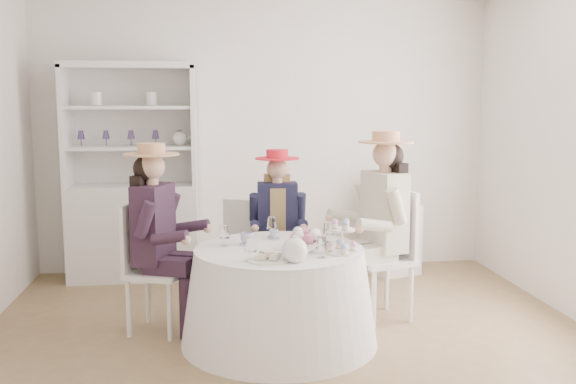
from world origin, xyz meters
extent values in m
plane|color=olive|center=(0.00, 0.00, 0.00)|extent=(4.50, 4.50, 0.00)
plane|color=silver|center=(0.00, 2.00, 1.35)|extent=(4.50, 0.00, 4.50)
plane|color=silver|center=(0.00, -2.00, 1.35)|extent=(4.50, 0.00, 4.50)
cone|color=white|center=(-0.08, -0.08, 0.33)|extent=(1.39, 1.39, 0.66)
cylinder|color=white|center=(-0.08, -0.08, 0.67)|extent=(1.19, 1.19, 0.02)
cube|color=silver|center=(-1.29, 1.74, 0.46)|extent=(1.25, 0.56, 0.91)
cube|color=silver|center=(-1.29, 1.94, 1.47)|extent=(1.21, 0.15, 1.11)
cube|color=silver|center=(-1.29, 1.74, 2.02)|extent=(1.25, 0.56, 0.06)
cube|color=silver|center=(-1.88, 1.74, 1.47)|extent=(0.08, 0.46, 1.11)
cube|color=silver|center=(-0.70, 1.74, 1.47)|extent=(0.08, 0.46, 1.11)
cube|color=silver|center=(-1.29, 1.74, 1.26)|extent=(1.16, 0.50, 0.03)
cube|color=silver|center=(-1.29, 1.74, 1.64)|extent=(1.16, 0.50, 0.03)
sphere|color=white|center=(-0.83, 1.74, 1.34)|extent=(0.14, 0.14, 0.14)
cube|color=silver|center=(1.22, 1.65, 0.35)|extent=(0.57, 0.57, 0.69)
cylinder|color=black|center=(1.22, 1.65, 0.83)|extent=(0.35, 0.35, 0.28)
cube|color=silver|center=(-0.95, 0.23, 0.45)|extent=(0.51, 0.51, 0.04)
cylinder|color=silver|center=(-0.86, 0.03, 0.22)|extent=(0.04, 0.04, 0.44)
cylinder|color=silver|center=(-0.75, 0.33, 0.22)|extent=(0.04, 0.04, 0.44)
cylinder|color=silver|center=(-1.16, 0.14, 0.22)|extent=(0.04, 0.04, 0.44)
cylinder|color=silver|center=(-1.04, 0.44, 0.22)|extent=(0.04, 0.04, 0.44)
cube|color=silver|center=(-1.12, 0.30, 0.71)|extent=(0.16, 0.36, 0.50)
cube|color=black|center=(-0.97, 0.24, 0.81)|extent=(0.31, 0.40, 0.58)
cube|color=black|center=(-0.87, 0.11, 0.53)|extent=(0.36, 0.24, 0.12)
cylinder|color=black|center=(-0.74, 0.06, 0.23)|extent=(0.10, 0.10, 0.46)
cylinder|color=black|center=(-1.00, 0.03, 0.88)|extent=(0.19, 0.14, 0.27)
cube|color=black|center=(-0.81, 0.28, 0.53)|extent=(0.36, 0.24, 0.12)
cylinder|color=black|center=(-0.68, 0.23, 0.23)|extent=(0.10, 0.10, 0.46)
cylinder|color=black|center=(-0.86, 0.42, 0.88)|extent=(0.19, 0.14, 0.27)
cylinder|color=#D8A889|center=(-0.97, 0.24, 1.12)|extent=(0.09, 0.09, 0.08)
sphere|color=#D8A889|center=(-0.97, 0.24, 1.23)|extent=(0.19, 0.19, 0.19)
sphere|color=black|center=(-1.01, 0.26, 1.22)|extent=(0.19, 0.19, 0.19)
cube|color=black|center=(-1.04, 0.27, 0.98)|extent=(0.16, 0.25, 0.38)
cylinder|color=tan|center=(-0.97, 0.24, 1.32)|extent=(0.40, 0.40, 0.01)
cylinder|color=tan|center=(-0.97, 0.24, 1.36)|extent=(0.20, 0.20, 0.08)
cube|color=silver|center=(0.00, 0.84, 0.41)|extent=(0.39, 0.39, 0.04)
cylinder|color=silver|center=(-0.15, 0.70, 0.20)|extent=(0.03, 0.03, 0.41)
cylinder|color=silver|center=(0.14, 0.68, 0.20)|extent=(0.03, 0.03, 0.41)
cylinder|color=silver|center=(-0.14, 0.99, 0.20)|extent=(0.03, 0.03, 0.41)
cylinder|color=silver|center=(0.16, 0.98, 0.20)|extent=(0.03, 0.03, 0.41)
cube|color=silver|center=(0.01, 1.00, 0.66)|extent=(0.35, 0.05, 0.46)
cube|color=#1C1D38|center=(0.00, 0.86, 0.75)|extent=(0.34, 0.20, 0.53)
cube|color=tan|center=(0.00, 0.86, 0.75)|extent=(0.14, 0.21, 0.46)
cube|color=#1C1D38|center=(-0.09, 0.73, 0.49)|extent=(0.14, 0.32, 0.11)
cylinder|color=#1C1D38|center=(-0.10, 0.60, 0.21)|extent=(0.09, 0.09, 0.42)
cylinder|color=#1C1D38|center=(-0.19, 0.83, 0.82)|extent=(0.09, 0.16, 0.25)
cube|color=#1C1D38|center=(0.08, 0.72, 0.49)|extent=(0.14, 0.32, 0.11)
cylinder|color=#1C1D38|center=(0.07, 0.59, 0.21)|extent=(0.09, 0.09, 0.42)
cylinder|color=#1C1D38|center=(0.19, 0.81, 0.82)|extent=(0.09, 0.16, 0.25)
cylinder|color=#D8A889|center=(0.00, 0.86, 1.04)|extent=(0.08, 0.08, 0.07)
sphere|color=#D8A889|center=(0.00, 0.86, 1.14)|extent=(0.17, 0.17, 0.17)
sphere|color=tan|center=(0.00, 0.90, 1.13)|extent=(0.17, 0.17, 0.17)
cube|color=tan|center=(0.01, 0.93, 0.91)|extent=(0.22, 0.09, 0.35)
cylinder|color=red|center=(0.00, 0.86, 1.22)|extent=(0.37, 0.37, 0.01)
cylinder|color=red|center=(0.00, 0.86, 1.26)|extent=(0.18, 0.18, 0.07)
cube|color=silver|center=(0.75, 0.31, 0.47)|extent=(0.53, 0.53, 0.04)
cylinder|color=silver|center=(0.54, 0.41, 0.23)|extent=(0.04, 0.04, 0.46)
cylinder|color=silver|center=(0.65, 0.09, 0.23)|extent=(0.04, 0.04, 0.46)
cylinder|color=silver|center=(0.86, 0.52, 0.23)|extent=(0.04, 0.04, 0.46)
cylinder|color=silver|center=(0.97, 0.20, 0.23)|extent=(0.04, 0.04, 0.46)
cube|color=silver|center=(0.93, 0.36, 0.75)|extent=(0.15, 0.39, 0.52)
cube|color=beige|center=(0.77, 0.31, 0.86)|extent=(0.32, 0.42, 0.61)
cube|color=beige|center=(0.61, 0.36, 0.55)|extent=(0.38, 0.24, 0.13)
cylinder|color=beige|center=(0.47, 0.31, 0.24)|extent=(0.10, 0.10, 0.48)
cylinder|color=beige|center=(0.67, 0.50, 0.93)|extent=(0.20, 0.15, 0.29)
cube|color=beige|center=(0.66, 0.18, 0.55)|extent=(0.38, 0.24, 0.13)
cylinder|color=beige|center=(0.52, 0.13, 0.24)|extent=(0.10, 0.10, 0.48)
cylinder|color=beige|center=(0.80, 0.09, 0.93)|extent=(0.20, 0.15, 0.29)
cylinder|color=#D8A889|center=(0.77, 0.31, 1.18)|extent=(0.09, 0.09, 0.08)
sphere|color=#D8A889|center=(0.77, 0.31, 1.30)|extent=(0.20, 0.20, 0.20)
sphere|color=black|center=(0.82, 0.33, 1.28)|extent=(0.20, 0.20, 0.20)
cube|color=black|center=(0.85, 0.34, 1.03)|extent=(0.16, 0.26, 0.40)
cylinder|color=tan|center=(0.77, 0.31, 1.39)|extent=(0.42, 0.42, 0.01)
cylinder|color=tan|center=(0.77, 0.31, 1.43)|extent=(0.21, 0.21, 0.08)
cube|color=silver|center=(-0.22, 1.07, 0.40)|extent=(0.49, 0.49, 0.04)
cylinder|color=silver|center=(-0.02, 1.13, 0.20)|extent=(0.03, 0.03, 0.40)
cylinder|color=silver|center=(-0.28, 1.26, 0.20)|extent=(0.03, 0.03, 0.40)
cylinder|color=silver|center=(-0.16, 0.87, 0.20)|extent=(0.03, 0.03, 0.40)
cylinder|color=silver|center=(-0.41, 1.01, 0.20)|extent=(0.03, 0.03, 0.40)
cube|color=silver|center=(-0.29, 0.92, 0.65)|extent=(0.31, 0.18, 0.45)
imported|color=white|center=(-0.30, 0.06, 0.72)|extent=(0.11, 0.11, 0.08)
imported|color=white|center=(-0.09, 0.22, 0.71)|extent=(0.08, 0.08, 0.06)
imported|color=white|center=(0.13, 0.11, 0.72)|extent=(0.12, 0.12, 0.07)
imported|color=white|center=(0.09, -0.18, 0.71)|extent=(0.24, 0.24, 0.05)
sphere|color=#CA6592|center=(0.17, -0.15, 0.78)|extent=(0.07, 0.07, 0.07)
sphere|color=white|center=(0.15, -0.11, 0.78)|extent=(0.07, 0.07, 0.07)
sphere|color=#CA6592|center=(0.10, -0.09, 0.78)|extent=(0.07, 0.07, 0.07)
sphere|color=white|center=(0.06, -0.11, 0.78)|extent=(0.07, 0.07, 0.07)
sphere|color=#CA6592|center=(0.04, -0.15, 0.78)|extent=(0.07, 0.07, 0.07)
sphere|color=white|center=(0.06, -0.20, 0.78)|extent=(0.07, 0.07, 0.07)
sphere|color=#CA6592|center=(0.10, -0.21, 0.78)|extent=(0.07, 0.07, 0.07)
sphere|color=white|center=(0.15, -0.20, 0.78)|extent=(0.07, 0.07, 0.07)
sphere|color=white|center=(-0.03, -0.47, 0.76)|extent=(0.17, 0.17, 0.17)
cylinder|color=white|center=(0.08, -0.47, 0.76)|extent=(0.10, 0.03, 0.08)
cylinder|color=white|center=(-0.03, -0.47, 0.84)|extent=(0.04, 0.04, 0.02)
cylinder|color=white|center=(-0.19, -0.42, 0.69)|extent=(0.28, 0.28, 0.01)
cube|color=beige|center=(-0.24, -0.44, 0.71)|extent=(0.06, 0.04, 0.03)
cube|color=beige|center=(-0.19, -0.42, 0.72)|extent=(0.07, 0.06, 0.03)
cube|color=beige|center=(-0.14, -0.40, 0.71)|extent=(0.08, 0.07, 0.03)
cube|color=beige|center=(-0.21, -0.38, 0.72)|extent=(0.08, 0.08, 0.03)
cube|color=beige|center=(-0.16, -0.46, 0.71)|extent=(0.07, 0.08, 0.03)
cylinder|color=white|center=(0.32, -0.26, 0.69)|extent=(0.24, 0.24, 0.01)
cylinder|color=white|center=(0.32, -0.26, 0.76)|extent=(0.02, 0.02, 0.16)
cylinder|color=white|center=(0.32, -0.26, 0.84)|extent=(0.18, 0.18, 0.01)
camera|label=1|loc=(-0.55, -4.43, 1.70)|focal=40.00mm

